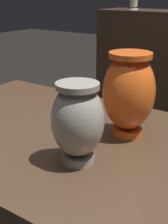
# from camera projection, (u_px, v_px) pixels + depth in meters

# --- Properties ---
(vase_centerpiece) EXTENTS (0.12, 0.12, 0.19)m
(vase_centerpiece) POSITION_uv_depth(u_px,v_px,m) (78.00, 120.00, 0.72)
(vase_centerpiece) COLOR gray
(vase_centerpiece) RESTS_ON display_plinth
(vase_left_accent) EXTENTS (0.14, 0.14, 0.22)m
(vase_left_accent) POSITION_uv_depth(u_px,v_px,m) (129.00, 92.00, 0.85)
(vase_left_accent) COLOR #E55B1E
(vase_left_accent) RESTS_ON display_plinth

